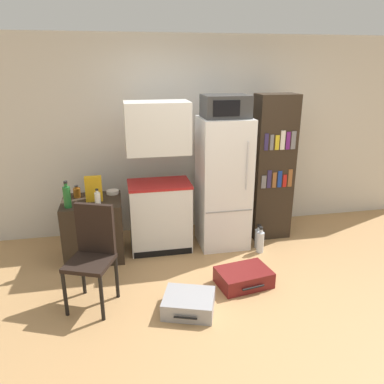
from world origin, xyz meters
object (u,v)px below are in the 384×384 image
kitchen_hutch (159,185)px  chair (93,248)px  suitcase_small_flat (244,277)px  water_bottle_middle (259,238)px  refrigerator (223,184)px  bottle_green_tall (67,196)px  bookshelf (272,168)px  bowl (113,192)px  bottle_amber_beer (77,192)px  suitcase_large_flat (189,303)px  side_table (94,228)px  cereal_box (94,189)px  bottle_milk_white (98,199)px  water_bottle_front (260,242)px  microwave (226,106)px

kitchen_hutch → chair: bearing=-126.9°
suitcase_small_flat → water_bottle_middle: 0.91m
refrigerator → bottle_green_tall: (-1.86, -0.21, 0.03)m
bookshelf → bowl: 2.08m
bottle_amber_beer → suitcase_large_flat: 1.94m
chair → refrigerator: bearing=54.2°
kitchen_hutch → refrigerator: size_ratio=1.12×
bottle_green_tall → chair: bearing=-69.2°
kitchen_hutch → water_bottle_middle: size_ratio=5.94×
refrigerator → suitcase_small_flat: 1.24m
side_table → bottle_green_tall: size_ratio=2.37×
refrigerator → suitcase_large_flat: bearing=-117.8°
bookshelf → cereal_box: (-2.28, -0.18, -0.07)m
kitchen_hutch → suitcase_large_flat: (0.10, -1.37, -0.76)m
kitchen_hutch → bottle_milk_white: size_ratio=9.14×
bottle_milk_white → cereal_box: size_ratio=0.67×
bottle_milk_white → water_bottle_front: (1.93, -0.12, -0.67)m
cereal_box → bottle_milk_white: bearing=-75.0°
refrigerator → bottle_amber_beer: size_ratio=11.10×
kitchen_hutch → bottle_milk_white: (-0.73, -0.27, -0.03)m
bottle_green_tall → suitcase_small_flat: bottle_green_tall is taller
refrigerator → bowl: 1.38m
side_table → microwave: bearing=0.8°
bottle_amber_beer → water_bottle_middle: size_ratio=0.48×
kitchen_hutch → chair: kitchen_hutch is taller
kitchen_hutch → bottle_green_tall: bearing=-167.0°
refrigerator → water_bottle_front: refrigerator is taller
bottle_milk_white → suitcase_large_flat: (0.83, -1.10, -0.73)m
suitcase_large_flat → suitcase_small_flat: (0.66, 0.33, 0.00)m
suitcase_large_flat → suitcase_small_flat: size_ratio=0.95×
microwave → bottle_amber_beer: microwave is taller
bottle_milk_white → suitcase_small_flat: size_ratio=0.33×
bookshelf → water_bottle_middle: (-0.27, -0.34, -0.82)m
chair → water_bottle_front: bearing=40.1°
cereal_box → suitcase_large_flat: 1.74m
bottle_amber_beer → cereal_box: (0.21, -0.17, 0.09)m
microwave → bowl: bearing=173.1°
side_table → water_bottle_front: size_ratio=2.12×
side_table → bookshelf: 2.40m
bottle_milk_white → bottle_amber_beer: bearing=127.0°
bookshelf → side_table: bearing=-176.4°
bookshelf → cereal_box: bearing=-175.5°
side_table → cereal_box: 0.52m
water_bottle_middle → bottle_amber_beer: bearing=171.6°
side_table → water_bottle_front: bearing=-9.0°
bookshelf → suitcase_small_flat: (-0.74, -1.12, -0.86)m
bowl → bookshelf: bearing=-1.1°
microwave → bottle_green_tall: bearing=-173.6°
side_table → suitcase_large_flat: (0.92, -1.31, -0.28)m
refrigerator → bookshelf: 0.72m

